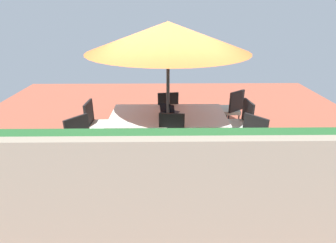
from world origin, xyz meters
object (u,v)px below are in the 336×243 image
at_px(chair_west, 240,122).
at_px(laptop, 169,111).
at_px(chair_northwest, 249,142).
at_px(chair_north, 171,140).
at_px(chair_south, 167,110).
at_px(patio_umbrella, 168,37).
at_px(chair_northeast, 84,143).
at_px(dining_table, 168,117).
at_px(cup, 170,116).
at_px(chair_southwest, 230,108).
at_px(chair_east, 98,123).

distance_m(chair_west, laptop, 1.40).
height_order(chair_west, chair_northwest, same).
bearing_deg(chair_north, chair_northwest, 2.52).
bearing_deg(chair_north, chair_south, 98.45).
relative_size(chair_north, chair_west, 1.00).
bearing_deg(patio_umbrella, chair_south, -89.24).
xyz_separation_m(chair_north, chair_northeast, (1.44, 0.08, 0.00)).
height_order(dining_table, cup, cup).
bearing_deg(chair_north, chair_northeast, -170.17).
height_order(chair_southwest, laptop, chair_southwest).
bearing_deg(dining_table, chair_north, 93.10).
xyz_separation_m(chair_east, cup, (-1.41, 0.22, 0.22)).
bearing_deg(chair_northwest, chair_west, 132.89).
relative_size(chair_southwest, chair_northwest, 1.00).
bearing_deg(chair_east, chair_west, -87.24).
bearing_deg(cup, chair_south, -87.11).
xyz_separation_m(chair_west, chair_east, (2.77, 0.00, 0.00)).
xyz_separation_m(chair_north, chair_west, (-1.36, -0.75, 0.00)).
relative_size(chair_east, cup, 10.35).
bearing_deg(chair_east, chair_southwest, -71.24).
distance_m(chair_south, chair_northwest, 2.06).
bearing_deg(patio_umbrella, chair_east, -0.89).
distance_m(chair_east, laptop, 1.41).
distance_m(chair_south, chair_southwest, 1.42).
bearing_deg(chair_south, chair_northwest, 123.15).
distance_m(patio_umbrella, cup, 1.39).
distance_m(chair_north, chair_east, 1.60).
relative_size(dining_table, patio_umbrella, 0.77).
height_order(patio_umbrella, chair_southwest, patio_umbrella).
xyz_separation_m(chair_southwest, laptop, (1.39, 0.74, 0.22)).
relative_size(chair_southwest, chair_east, 1.00).
distance_m(chair_north, cup, 0.58).
bearing_deg(dining_table, chair_east, -0.89).
distance_m(patio_umbrella, chair_north, 1.76).
xyz_separation_m(chair_northwest, chair_east, (2.71, -0.84, 0.00)).
relative_size(laptop, cup, 4.24).
bearing_deg(chair_southwest, patio_umbrella, -6.57).
height_order(chair_north, chair_west, same).
height_order(patio_umbrella, laptop, patio_umbrella).
bearing_deg(cup, patio_umbrella, -79.16).
distance_m(chair_northwest, cup, 1.46).
bearing_deg(chair_northeast, chair_south, -1.53).
bearing_deg(chair_south, chair_north, 84.43).
height_order(chair_west, chair_south, same).
relative_size(chair_west, chair_east, 1.00).
xyz_separation_m(chair_northeast, chair_northwest, (-2.74, 0.01, 0.00)).
bearing_deg(dining_table, laptop, -102.97).
distance_m(patio_umbrella, chair_west, 2.13).
xyz_separation_m(dining_table, patio_umbrella, (0.00, 0.00, 1.46)).
height_order(dining_table, chair_south, chair_south).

